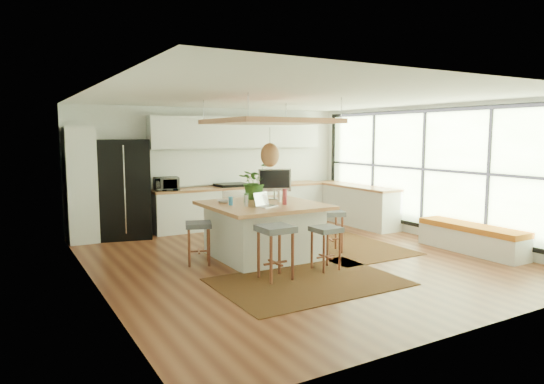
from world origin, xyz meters
TOP-DOWN VIEW (x-y plane):
  - floor at (0.00, 0.00)m, footprint 7.00×7.00m
  - ceiling at (0.00, 0.00)m, footprint 7.00×7.00m
  - wall_back at (0.00, 3.50)m, footprint 6.50×0.00m
  - wall_front at (0.00, -3.50)m, footprint 6.50×0.00m
  - wall_left at (-3.25, 0.00)m, footprint 0.00×7.00m
  - wall_right at (3.25, 0.00)m, footprint 0.00×7.00m
  - window_wall at (3.22, 0.00)m, footprint 0.10×6.20m
  - pantry at (-2.95, 3.18)m, footprint 0.55×0.60m
  - back_counter_base at (0.55, 3.18)m, footprint 4.20×0.60m
  - back_counter_top at (0.55, 3.18)m, footprint 4.24×0.64m
  - backsplash at (0.55, 3.48)m, footprint 4.20×0.02m
  - upper_cabinets at (0.55, 3.32)m, footprint 4.20×0.34m
  - range at (0.30, 3.18)m, footprint 0.76×0.62m
  - right_counter_base at (2.93, 2.00)m, footprint 0.60×2.50m
  - right_counter_top at (2.93, 2.00)m, footprint 0.64×2.54m
  - window_bench at (2.95, -1.20)m, footprint 0.52×2.00m
  - ceiling_panel at (-0.30, 0.40)m, footprint 1.86×1.86m
  - rug_near at (-0.59, -1.21)m, footprint 2.60×1.80m
  - rug_right at (1.23, 0.36)m, footprint 1.80×2.60m
  - fridge at (-2.11, 3.16)m, footprint 1.15×0.99m
  - island at (-0.45, 0.38)m, footprint 1.85×1.85m
  - stool_near_left at (-0.93, -0.86)m, footprint 0.48×0.48m
  - stool_near_right at (-0.00, -0.82)m, footprint 0.41×0.41m
  - stool_right_front at (0.75, 0.08)m, footprint 0.57×0.57m
  - stool_right_back at (0.71, 0.78)m, footprint 0.53×0.53m
  - stool_left_side at (-1.58, 0.49)m, footprint 0.52×0.52m
  - laptop at (-0.58, 0.03)m, footprint 0.44×0.45m
  - monitor at (0.01, 0.76)m, footprint 0.64×0.43m
  - microwave at (-1.25, 3.15)m, footprint 0.54×0.35m
  - island_plant at (-0.29, 0.98)m, footprint 0.85×0.87m
  - island_bowl at (-1.01, 0.79)m, footprint 0.24×0.24m
  - island_bottle_0 at (-1.00, 0.48)m, footprint 0.07×0.07m
  - island_bottle_1 at (-0.85, 0.23)m, footprint 0.07×0.07m
  - island_bottle_2 at (-0.20, 0.08)m, footprint 0.07×0.07m
  - island_bottle_3 at (-0.10, 0.43)m, footprint 0.07×0.07m
  - island_bottle_4 at (-0.65, 0.63)m, footprint 0.07×0.07m

SIDE VIEW (x-z plane):
  - floor at x=0.00m, z-range 0.00..0.00m
  - rug_near at x=-0.59m, z-range 0.00..0.01m
  - rug_right at x=1.23m, z-range 0.00..0.01m
  - window_bench at x=2.95m, z-range 0.00..0.50m
  - stool_near_left at x=-0.93m, z-range -0.04..0.75m
  - stool_near_right at x=0.00m, z-range 0.01..0.70m
  - stool_right_front at x=0.75m, z-range -0.02..0.73m
  - stool_right_back at x=0.71m, z-range -0.01..0.72m
  - stool_left_side at x=-1.58m, z-range 0.01..0.70m
  - back_counter_base at x=0.55m, z-range 0.00..0.88m
  - right_counter_base at x=2.93m, z-range 0.00..0.88m
  - island at x=-0.45m, z-range 0.00..0.93m
  - range at x=0.30m, z-range 0.00..1.00m
  - back_counter_top at x=0.55m, z-range 0.88..0.93m
  - right_counter_top at x=2.93m, z-range 0.88..0.93m
  - fridge at x=-2.11m, z-range -0.08..1.93m
  - island_bowl at x=-1.01m, z-range 0.93..0.98m
  - island_bottle_0 at x=-1.00m, z-range 0.93..1.12m
  - island_bottle_1 at x=-0.85m, z-range 0.93..1.12m
  - island_bottle_2 at x=-0.20m, z-range 0.93..1.12m
  - island_bottle_3 at x=-0.10m, z-range 0.93..1.12m
  - island_bottle_4 at x=-0.65m, z-range 0.93..1.12m
  - laptop at x=-0.58m, z-range 0.93..1.17m
  - microwave at x=-1.25m, z-range 0.93..1.27m
  - pantry at x=-2.95m, z-range 0.00..2.25m
  - island_plant at x=-0.29m, z-range 0.93..1.44m
  - monitor at x=0.01m, z-range 0.91..1.47m
  - wall_back at x=0.00m, z-range -1.90..4.60m
  - wall_front at x=0.00m, z-range -1.90..4.60m
  - wall_left at x=-3.25m, z-range -2.15..4.85m
  - wall_right at x=3.25m, z-range -2.15..4.85m
  - backsplash at x=0.55m, z-range 0.95..1.75m
  - window_wall at x=3.22m, z-range 0.10..2.70m
  - ceiling_panel at x=-0.30m, z-range 1.65..2.45m
  - upper_cabinets at x=0.55m, z-range 1.80..2.50m
  - ceiling at x=0.00m, z-range 2.70..2.70m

